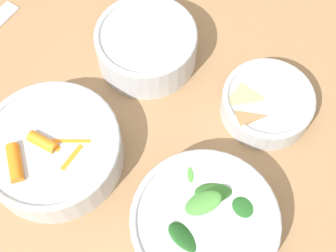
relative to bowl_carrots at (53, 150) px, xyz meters
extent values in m
plane|color=#2D2D33|center=(0.08, -0.09, -0.78)|extent=(10.00, 10.00, 0.00)
cube|color=#99724C|center=(0.08, -0.09, -0.05)|extent=(1.04, 0.85, 0.03)
cube|color=olive|center=(0.54, 0.28, -0.42)|extent=(0.06, 0.06, 0.72)
cylinder|color=silver|center=(0.00, 0.00, -0.01)|extent=(0.20, 0.20, 0.06)
torus|color=silver|center=(0.00, 0.00, 0.02)|extent=(0.20, 0.20, 0.01)
cylinder|color=orange|center=(0.02, -0.02, 0.01)|extent=(0.05, 0.06, 0.02)
cylinder|color=orange|center=(-0.02, -0.02, 0.01)|extent=(0.05, 0.05, 0.02)
cylinder|color=orange|center=(0.00, -0.04, 0.01)|extent=(0.04, 0.02, 0.02)
cylinder|color=orange|center=(0.00, 0.00, 0.01)|extent=(0.03, 0.05, 0.02)
cylinder|color=orange|center=(-0.04, 0.01, 0.01)|extent=(0.03, 0.05, 0.02)
cylinder|color=orange|center=(0.00, 0.01, 0.03)|extent=(0.02, 0.04, 0.02)
cylinder|color=orange|center=(-0.05, 0.02, 0.03)|extent=(0.05, 0.05, 0.02)
cylinder|color=silver|center=(0.01, -0.24, 0.00)|extent=(0.20, 0.20, 0.06)
torus|color=silver|center=(0.01, -0.24, 0.02)|extent=(0.20, 0.20, 0.01)
ellipsoid|color=#4C933D|center=(0.03, -0.23, 0.04)|extent=(0.06, 0.06, 0.04)
ellipsoid|color=#235B23|center=(0.06, -0.29, 0.02)|extent=(0.05, 0.07, 0.03)
ellipsoid|color=#4C933D|center=(0.05, -0.18, 0.01)|extent=(0.07, 0.06, 0.03)
ellipsoid|color=#2D7028|center=(0.06, -0.29, 0.01)|extent=(0.03, 0.04, 0.01)
ellipsoid|color=#3D8433|center=(0.05, -0.23, 0.03)|extent=(0.06, 0.06, 0.04)
ellipsoid|color=#235B23|center=(-0.02, -0.23, 0.02)|extent=(0.04, 0.06, 0.05)
ellipsoid|color=#4C933D|center=(0.06, -0.30, 0.01)|extent=(0.05, 0.06, 0.03)
cylinder|color=silver|center=(0.22, -0.02, 0.00)|extent=(0.16, 0.16, 0.06)
torus|color=silver|center=(0.22, -0.02, 0.03)|extent=(0.16, 0.16, 0.01)
cylinder|color=brown|center=(0.22, -0.02, -0.01)|extent=(0.15, 0.15, 0.03)
ellipsoid|color=#8E5B3D|center=(0.18, -0.01, 0.01)|extent=(0.01, 0.01, 0.01)
ellipsoid|color=#A36B4C|center=(0.20, 0.02, 0.01)|extent=(0.01, 0.01, 0.01)
ellipsoid|color=#AD7551|center=(0.25, -0.03, 0.01)|extent=(0.01, 0.01, 0.01)
ellipsoid|color=#AD7551|center=(0.24, 0.02, 0.01)|extent=(0.01, 0.01, 0.01)
ellipsoid|color=#A36B4C|center=(0.19, -0.01, 0.01)|extent=(0.01, 0.01, 0.01)
ellipsoid|color=#A36B4C|center=(0.25, -0.01, 0.01)|extent=(0.01, 0.01, 0.01)
ellipsoid|color=#A36B4C|center=(0.22, 0.03, 0.01)|extent=(0.01, 0.01, 0.01)
ellipsoid|color=#8E5B3D|center=(0.24, -0.05, 0.01)|extent=(0.01, 0.01, 0.01)
ellipsoid|color=#8E5B3D|center=(0.27, 0.01, 0.01)|extent=(0.01, 0.01, 0.01)
ellipsoid|color=#AD7551|center=(0.27, -0.01, 0.01)|extent=(0.01, 0.01, 0.01)
ellipsoid|color=#A36B4C|center=(0.17, -0.04, 0.01)|extent=(0.01, 0.01, 0.01)
cylinder|color=tan|center=(0.17, -0.05, 0.01)|extent=(0.03, 0.03, 0.01)
cylinder|color=#E0A88E|center=(0.24, -0.02, 0.01)|extent=(0.03, 0.03, 0.01)
cylinder|color=tan|center=(0.17, -0.01, 0.01)|extent=(0.03, 0.03, 0.01)
cylinder|color=tan|center=(0.24, 0.04, 0.02)|extent=(0.03, 0.03, 0.01)
cylinder|color=silver|center=(0.23, -0.23, -0.01)|extent=(0.14, 0.14, 0.04)
torus|color=silver|center=(0.23, -0.23, 0.01)|extent=(0.14, 0.14, 0.01)
cube|color=tan|center=(0.24, -0.24, -0.01)|extent=(0.06, 0.07, 0.02)
cube|color=tan|center=(0.23, -0.23, 0.00)|extent=(0.06, 0.06, 0.01)
cube|color=tan|center=(0.20, -0.21, 0.00)|extent=(0.08, 0.08, 0.03)
cube|color=tan|center=(0.21, -0.20, 0.00)|extent=(0.05, 0.05, 0.01)
camera|label=1|loc=(-0.15, -0.28, 0.61)|focal=50.00mm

